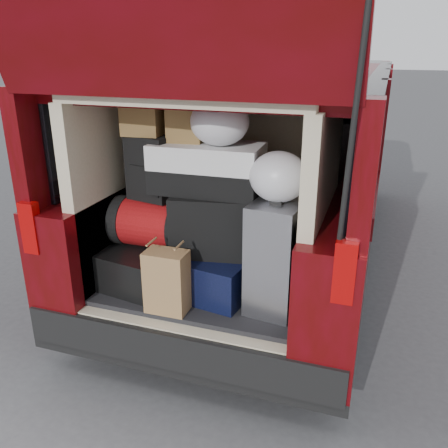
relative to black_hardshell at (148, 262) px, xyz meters
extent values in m
plane|color=#3D3D40|center=(0.39, -0.13, -0.67)|extent=(80.00, 80.00, 0.00)
cylinder|color=black|center=(-0.43, 0.27, -0.35)|extent=(0.24, 0.64, 0.64)
cylinder|color=black|center=(1.21, 0.27, -0.35)|extent=(0.24, 0.64, 0.64)
cylinder|color=black|center=(-0.43, 3.57, -0.35)|extent=(0.24, 0.64, 0.64)
cylinder|color=black|center=(1.21, 3.57, -0.35)|extent=(0.24, 0.64, 0.64)
cube|color=black|center=(0.39, 1.94, -0.41)|extent=(1.90, 4.85, 0.08)
cube|color=#490704|center=(-0.39, 1.94, 0.03)|extent=(0.33, 4.85, 0.80)
cube|color=#490704|center=(1.18, 1.94, 0.03)|extent=(0.33, 4.85, 0.80)
cube|color=#490704|center=(0.39, 1.94, 1.06)|extent=(1.82, 4.46, 0.10)
cube|color=black|center=(-0.49, 1.84, 0.77)|extent=(0.12, 4.25, 0.68)
cube|color=black|center=(1.27, 1.84, 0.77)|extent=(0.12, 4.25, 0.68)
cube|color=black|center=(0.39, -0.42, -0.27)|extent=(1.86, 0.16, 0.22)
cube|color=#990505|center=(-0.47, -0.46, 0.35)|extent=(0.10, 0.06, 0.30)
cube|color=#990505|center=(1.25, -0.46, 0.35)|extent=(0.10, 0.06, 0.30)
cube|color=black|center=(0.39, 0.14, -0.15)|extent=(1.24, 1.05, 0.06)
cube|color=beige|center=(-0.27, 0.14, 0.46)|extent=(0.08, 1.05, 1.15)
cube|color=beige|center=(1.05, 0.14, 0.46)|extent=(0.08, 1.05, 1.15)
cube|color=beige|center=(0.39, 0.70, 0.46)|extent=(1.34, 0.06, 1.15)
cube|color=beige|center=(0.39, 0.14, 1.06)|extent=(1.34, 1.05, 0.06)
cylinder|color=black|center=(1.23, -0.53, 0.98)|extent=(0.02, 0.90, 0.76)
cube|color=black|center=(0.39, 0.14, -0.39)|extent=(1.24, 1.05, 0.55)
cube|color=black|center=(0.00, 0.00, 0.00)|extent=(0.52, 0.66, 0.24)
cube|color=black|center=(0.47, 0.04, 0.01)|extent=(0.55, 0.64, 0.25)
cube|color=silver|center=(0.86, -0.04, 0.20)|extent=(0.32, 0.46, 0.64)
cube|color=#AA7D4C|center=(0.29, -0.31, 0.06)|extent=(0.24, 0.15, 0.37)
cube|color=maroon|center=(0.04, 0.01, 0.27)|extent=(0.47, 0.31, 0.30)
cube|color=black|center=(0.46, 0.02, 0.31)|extent=(0.55, 0.39, 0.36)
cube|color=black|center=(0.04, 0.04, 0.62)|extent=(0.30, 0.22, 0.39)
cube|color=white|center=(0.39, 0.07, 0.64)|extent=(0.65, 0.35, 0.29)
cube|color=olive|center=(0.00, 0.06, 0.91)|extent=(0.24, 0.20, 0.20)
cube|color=olive|center=(0.26, 0.09, 0.88)|extent=(0.22, 0.19, 0.20)
ellipsoid|color=silver|center=(0.48, 0.03, 0.91)|extent=(0.37, 0.35, 0.26)
ellipsoid|color=silver|center=(0.85, -0.06, 0.66)|extent=(0.33, 0.31, 0.27)
camera|label=1|loc=(1.35, -2.45, 1.32)|focal=38.00mm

